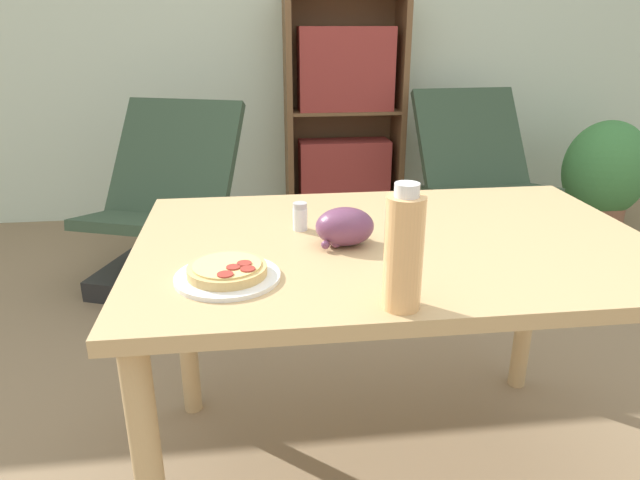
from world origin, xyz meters
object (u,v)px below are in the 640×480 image
(pizza_on_plate, at_px, (227,273))
(drink_bottle, at_px, (404,251))
(lounge_chair_near, at_px, (166,228))
(grape_bunch, at_px, (344,227))
(bookshelf, at_px, (344,121))
(potted_plant_floor, at_px, (605,174))
(lounge_chair_far, at_px, (477,197))
(salt_shaker, at_px, (300,217))

(pizza_on_plate, height_order, drink_bottle, drink_bottle)
(drink_bottle, distance_m, lounge_chair_near, 2.03)
(pizza_on_plate, relative_size, grape_bunch, 1.57)
(bookshelf, bearing_deg, grape_bunch, -99.36)
(potted_plant_floor, bearing_deg, lounge_chair_far, -169.58)
(bookshelf, bearing_deg, lounge_chair_far, -39.59)
(drink_bottle, bearing_deg, potted_plant_floor, 49.93)
(lounge_chair_near, relative_size, potted_plant_floor, 1.34)
(bookshelf, distance_m, potted_plant_floor, 1.68)
(drink_bottle, bearing_deg, grape_bunch, 99.01)
(grape_bunch, relative_size, salt_shaker, 1.94)
(salt_shaker, height_order, lounge_chair_near, lounge_chair_near)
(drink_bottle, bearing_deg, lounge_chair_near, 111.29)
(lounge_chair_far, bearing_deg, salt_shaker, -128.42)
(lounge_chair_far, xyz_separation_m, potted_plant_floor, (0.89, 0.16, 0.07))
(grape_bunch, distance_m, lounge_chair_near, 1.69)
(lounge_chair_far, xyz_separation_m, bookshelf, (-0.70, 0.58, 0.37))
(bookshelf, height_order, potted_plant_floor, bookshelf)
(drink_bottle, height_order, potted_plant_floor, drink_bottle)
(pizza_on_plate, xyz_separation_m, lounge_chair_near, (-0.38, 1.65, -0.47))
(pizza_on_plate, bearing_deg, grape_bunch, 31.59)
(pizza_on_plate, relative_size, lounge_chair_near, 0.24)
(grape_bunch, height_order, bookshelf, bookshelf)
(pizza_on_plate, height_order, grape_bunch, grape_bunch)
(salt_shaker, relative_size, lounge_chair_far, 0.08)
(grape_bunch, relative_size, lounge_chair_far, 0.16)
(grape_bunch, height_order, salt_shaker, grape_bunch)
(drink_bottle, xyz_separation_m, salt_shaker, (-0.15, 0.46, -0.08))
(grape_bunch, height_order, lounge_chair_near, lounge_chair_near)
(salt_shaker, relative_size, potted_plant_floor, 0.11)
(salt_shaker, bearing_deg, grape_bunch, -50.71)
(drink_bottle, xyz_separation_m, potted_plant_floor, (1.94, 2.30, -0.50))
(grape_bunch, bearing_deg, potted_plant_floor, 44.61)
(salt_shaker, bearing_deg, drink_bottle, -71.72)
(grape_bunch, distance_m, bookshelf, 2.42)
(pizza_on_plate, bearing_deg, potted_plant_floor, 43.26)
(salt_shaker, bearing_deg, potted_plant_floor, 41.46)
(grape_bunch, height_order, potted_plant_floor, grape_bunch)
(lounge_chair_near, xyz_separation_m, lounge_chair_far, (1.75, 0.32, 0.00))
(grape_bunch, bearing_deg, bookshelf, 80.64)
(pizza_on_plate, distance_m, potted_plant_floor, 3.14)
(pizza_on_plate, xyz_separation_m, drink_bottle, (0.33, -0.17, 0.10))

